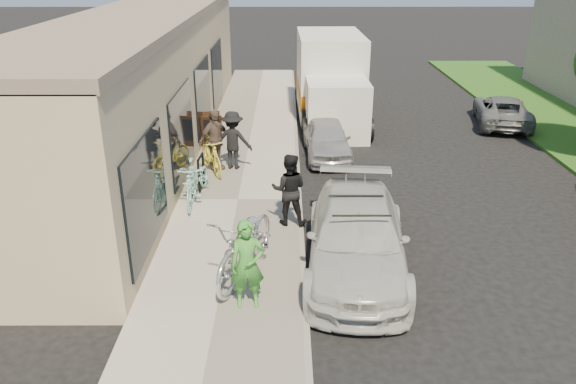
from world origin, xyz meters
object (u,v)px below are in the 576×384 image
object	(u,v)px
bystander_b	(215,140)
man_standing	(289,189)
cruiser_bike_c	(211,155)
woman_rider	(247,265)
sedan_silver	(327,139)
bike_rack	(201,169)
sandwich_board	(211,130)
sedan_white	(357,237)
tandem_bike	(246,243)
cruiser_bike_a	(191,183)
moving_truck	(331,83)
bystander_a	(233,140)
cruiser_bike_b	(198,179)
far_car_gray	(502,110)

from	to	relation	value
bystander_b	man_standing	bearing A→B (deg)	-100.77
cruiser_bike_c	woman_rider	bearing A→B (deg)	-102.54
sedan_silver	bystander_b	bearing A→B (deg)	-157.08
bystander_b	bike_rack	bearing A→B (deg)	-140.06
sandwich_board	woman_rider	bearing A→B (deg)	-91.71
sedan_white	tandem_bike	size ratio (longest dim) A/B	1.93
woman_rider	man_standing	distance (m)	3.34
sedan_silver	bystander_b	distance (m)	3.64
bike_rack	sandwich_board	world-z (taller)	sandwich_board
sedan_silver	woman_rider	size ratio (longest dim) A/B	2.06
sedan_silver	cruiser_bike_a	size ratio (longest dim) A/B	1.85
moving_truck	tandem_bike	bearing A→B (deg)	-102.70
sedan_white	bystander_b	xyz separation A→B (m)	(-3.41, 5.24, 0.32)
bike_rack	moving_truck	xyz separation A→B (m)	(3.91, 7.38, 0.68)
man_standing	bystander_a	world-z (taller)	same
sedan_white	tandem_bike	bearing A→B (deg)	-162.24
sedan_silver	bike_rack	bearing A→B (deg)	-142.03
bike_rack	bystander_b	size ratio (longest dim) A/B	0.52
tandem_bike	bystander_b	distance (m)	5.86
man_standing	cruiser_bike_a	size ratio (longest dim) A/B	0.92
moving_truck	bystander_b	xyz separation A→B (m)	(-3.70, -5.98, -0.36)
cruiser_bike_c	bystander_b	world-z (taller)	bystander_b
sedan_white	cruiser_bike_a	distance (m)	4.67
man_standing	cruiser_bike_c	bearing A→B (deg)	-51.72
cruiser_bike_b	bystander_a	distance (m)	2.15
tandem_bike	bystander_a	distance (m)	5.88
man_standing	bystander_b	size ratio (longest dim) A/B	0.96
bystander_a	bystander_b	bearing A→B (deg)	21.99
sedan_silver	tandem_bike	size ratio (longest dim) A/B	1.31
sandwich_board	cruiser_bike_c	size ratio (longest dim) A/B	0.62
tandem_bike	cruiser_bike_a	xyz separation A→B (m)	(-1.56, 3.30, -0.13)
man_standing	bystander_a	distance (m)	3.93
sedan_silver	cruiser_bike_a	xyz separation A→B (m)	(-3.59, -3.93, 0.12)
cruiser_bike_a	sandwich_board	bearing A→B (deg)	87.20
sedan_silver	bystander_a	bearing A→B (deg)	-155.06
bike_rack	sedan_white	bearing A→B (deg)	-46.72
sandwich_board	bystander_b	bearing A→B (deg)	-92.74
sedan_white	bystander_b	distance (m)	6.26
sandwich_board	bystander_b	xyz separation A→B (m)	(0.37, -2.11, 0.33)
moving_truck	cruiser_bike_b	size ratio (longest dim) A/B	3.77
sedan_silver	far_car_gray	size ratio (longest dim) A/B	0.86
tandem_bike	bystander_a	xyz separation A→B (m)	(-0.75, 5.83, 0.17)
sedan_silver	bystander_b	xyz separation A→B (m)	(-3.28, -1.52, 0.45)
sedan_white	far_car_gray	xyz separation A→B (m)	(6.55, 10.27, -0.15)
moving_truck	far_car_gray	bearing A→B (deg)	-9.54
cruiser_bike_a	far_car_gray	bearing A→B (deg)	32.37
cruiser_bike_c	bystander_a	bearing A→B (deg)	4.81
man_standing	cruiser_bike_a	xyz separation A→B (m)	(-2.39, 1.07, -0.29)
sedan_silver	woman_rider	world-z (taller)	woman_rider
far_car_gray	bystander_b	bearing A→B (deg)	38.88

